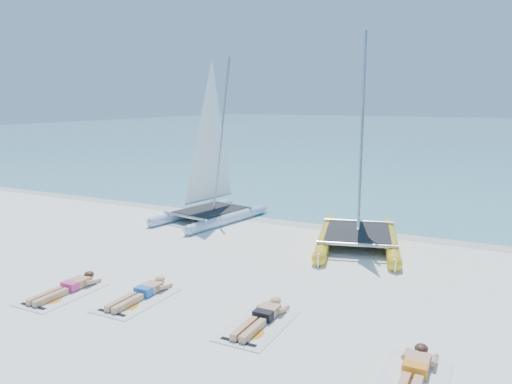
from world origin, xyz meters
TOP-DOWN VIEW (x-y plane):
  - ground at (0.00, 0.00)m, footprint 140.00×140.00m
  - sea at (0.00, 63.00)m, footprint 140.00×115.00m
  - wet_sand_strip at (0.00, 5.50)m, footprint 140.00×1.40m
  - catamaran_blue at (-2.93, 4.40)m, footprint 2.81×4.62m
  - catamaran_yellow at (2.47, 4.09)m, footprint 3.37×5.19m
  - towel_a at (-2.16, -3.02)m, footprint 1.00×1.85m
  - sunbather_a at (-2.16, -2.83)m, footprint 0.37×1.73m
  - towel_b at (-0.48, -2.53)m, footprint 1.00×1.85m
  - sunbather_b at (-0.48, -2.34)m, footprint 0.37×1.73m
  - towel_c at (2.37, -2.45)m, footprint 1.00×1.85m
  - sunbather_c at (2.37, -2.26)m, footprint 0.37×1.73m
  - towel_d at (5.32, -3.16)m, footprint 1.00×1.85m
  - sunbather_d at (5.32, -2.96)m, footprint 0.37×1.73m

SIDE VIEW (x-z plane):
  - ground at x=0.00m, z-range 0.00..0.00m
  - wet_sand_strip at x=0.00m, z-range 0.00..0.01m
  - sea at x=0.00m, z-range 0.00..0.01m
  - towel_a at x=-2.16m, z-range 0.00..0.02m
  - towel_b at x=-0.48m, z-range 0.00..0.02m
  - towel_c at x=2.37m, z-range 0.00..0.02m
  - towel_d at x=5.32m, z-range 0.00..0.02m
  - sunbather_a at x=-2.16m, z-range -0.01..0.25m
  - sunbather_b at x=-0.48m, z-range -0.01..0.25m
  - sunbather_c at x=2.37m, z-range -0.01..0.25m
  - sunbather_d at x=5.32m, z-range -0.01..0.25m
  - catamaran_blue at x=-2.93m, z-range -1.19..4.71m
  - catamaran_yellow at x=2.47m, z-range -1.19..5.25m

